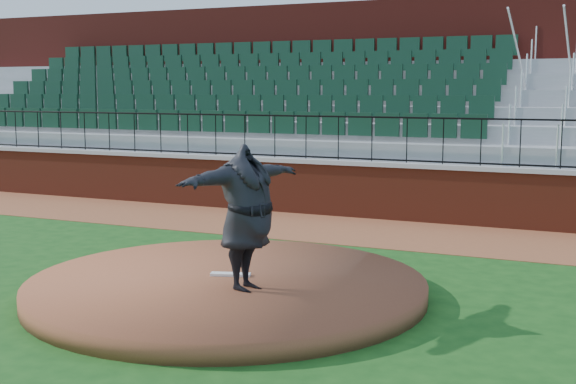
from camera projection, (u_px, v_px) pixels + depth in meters
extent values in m
plane|color=#164614|center=(245.00, 294.00, 10.97)|extent=(90.00, 90.00, 0.00)
cube|color=brown|center=(365.00, 231.00, 15.85)|extent=(34.00, 3.20, 0.01)
cube|color=maroon|center=(388.00, 193.00, 17.21)|extent=(34.00, 0.35, 1.20)
cube|color=#B7B7B7|center=(389.00, 164.00, 17.12)|extent=(34.00, 0.45, 0.10)
cube|color=maroon|center=(446.00, 95.00, 21.91)|extent=(34.00, 0.50, 5.50)
cylinder|color=brown|center=(227.00, 287.00, 10.88)|extent=(5.66, 5.66, 0.25)
cube|color=white|center=(231.00, 274.00, 11.03)|extent=(0.59, 0.31, 0.04)
imported|color=black|center=(247.00, 218.00, 10.14)|extent=(1.10, 2.50, 1.97)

